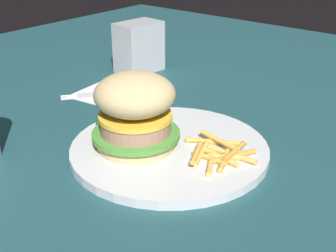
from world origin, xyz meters
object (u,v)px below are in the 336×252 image
object	(u,v)px
napkin_dispenser	(139,47)
napkin	(109,93)
plate	(168,150)
fork	(109,92)
fries_pile	(219,153)
sandwich	(135,111)

from	to	relation	value
napkin_dispenser	napkin	bearing A→B (deg)	-154.30
plate	fork	xyz separation A→B (m)	(0.23, -0.11, -0.00)
plate	napkin	bearing A→B (deg)	-25.76
plate	napkin	xyz separation A→B (m)	(0.23, -0.11, -0.01)
plate	fork	bearing A→B (deg)	-25.40
fries_pile	sandwich	bearing A→B (deg)	23.35
fork	napkin_dispenser	world-z (taller)	napkin_dispenser
sandwich	napkin	distance (m)	0.24
sandwich	napkin_dispenser	size ratio (longest dim) A/B	1.18
sandwich	napkin	world-z (taller)	sandwich
fries_pile	napkin_dispenser	distance (m)	0.41
fries_pile	napkin_dispenser	size ratio (longest dim) A/B	1.08
plate	fries_pile	distance (m)	0.07
fries_pile	napkin	world-z (taller)	fries_pile
sandwich	napkin_dispenser	world-z (taller)	sandwich
napkin	sandwich	bearing A→B (deg)	144.90
plate	sandwich	bearing A→B (deg)	36.58
fries_pile	napkin_dispenser	xyz separation A→B (m)	(0.34, -0.22, 0.03)
plate	napkin_dispenser	xyz separation A→B (m)	(0.27, -0.24, 0.04)
sandwich	napkin	bearing A→B (deg)	-35.10
fries_pile	plate	bearing A→B (deg)	15.42
napkin	fork	xyz separation A→B (m)	(0.00, 0.00, 0.00)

